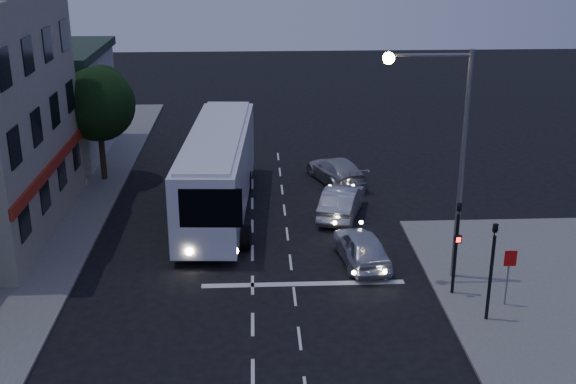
{
  "coord_description": "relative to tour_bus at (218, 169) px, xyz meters",
  "views": [
    {
      "loc": [
        0.18,
        -23.38,
        13.13
      ],
      "look_at": [
        1.62,
        6.58,
        2.2
      ],
      "focal_mm": 45.0,
      "sensor_mm": 36.0,
      "label": 1
    }
  ],
  "objects": [
    {
      "name": "regulatory_sign",
      "position": [
        10.92,
        -10.31,
        -0.6
      ],
      "size": [
        0.45,
        0.12,
        2.2
      ],
      "color": "slate",
      "rests_on": "sidewalk_near"
    },
    {
      "name": "street_tree",
      "position": [
        -6.58,
        4.95,
        2.3
      ],
      "size": [
        4.0,
        4.0,
        6.2
      ],
      "color": "black",
      "rests_on": "sidewalk_far"
    },
    {
      "name": "traffic_signal_main",
      "position": [
        9.22,
        -9.29,
        0.23
      ],
      "size": [
        0.25,
        0.35,
        4.1
      ],
      "color": "black",
      "rests_on": "sidewalk_near"
    },
    {
      "name": "ground",
      "position": [
        1.62,
        -10.07,
        -2.19
      ],
      "size": [
        120.0,
        120.0,
        0.0
      ],
      "primitive_type": "plane",
      "color": "black"
    },
    {
      "name": "tour_bus",
      "position": [
        0.0,
        0.0,
        0.0
      ],
      "size": [
        3.49,
        13.34,
        4.06
      ],
      "rotation": [
        0.0,
        0.0,
        -0.06
      ],
      "color": "white",
      "rests_on": "ground"
    },
    {
      "name": "streetlight",
      "position": [
        8.97,
        -7.87,
        3.54
      ],
      "size": [
        3.32,
        0.44,
        9.0
      ],
      "color": "slate",
      "rests_on": "sidewalk_near"
    },
    {
      "name": "road_markings",
      "position": [
        2.91,
        -6.76,
        -2.19
      ],
      "size": [
        8.0,
        30.55,
        0.01
      ],
      "color": "silver",
      "rests_on": "ground"
    },
    {
      "name": "car_sedan_a",
      "position": [
        5.96,
        -0.98,
        -1.44
      ],
      "size": [
        2.86,
        4.82,
        1.5
      ],
      "primitive_type": "imported",
      "rotation": [
        0.0,
        0.0,
        2.84
      ],
      "color": "#BCBCBC",
      "rests_on": "ground"
    },
    {
      "name": "low_building_north",
      "position": [
        -11.88,
        9.93,
        1.2
      ],
      "size": [
        9.4,
        9.4,
        6.5
      ],
      "color": "gray",
      "rests_on": "sidewalk_far"
    },
    {
      "name": "car_suv",
      "position": [
        6.16,
        -6.27,
        -1.47
      ],
      "size": [
        2.27,
        4.44,
        1.45
      ],
      "primitive_type": "imported",
      "rotation": [
        0.0,
        0.0,
        3.28
      ],
      "color": "silver",
      "rests_on": "ground"
    },
    {
      "name": "traffic_signal_side",
      "position": [
        9.92,
        -11.27,
        0.23
      ],
      "size": [
        0.18,
        0.15,
        4.1
      ],
      "color": "black",
      "rests_on": "sidewalk_near"
    },
    {
      "name": "car_sedan_b",
      "position": [
        6.24,
        3.99,
        -1.5
      ],
      "size": [
        3.36,
        5.14,
        1.38
      ],
      "primitive_type": "imported",
      "rotation": [
        0.0,
        0.0,
        3.47
      ],
      "color": "#B1B1B1",
      "rests_on": "ground"
    }
  ]
}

